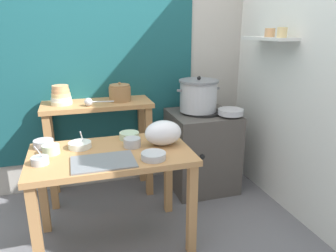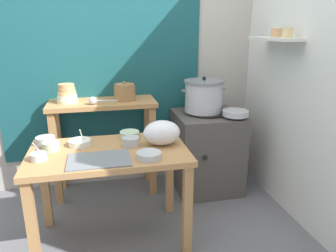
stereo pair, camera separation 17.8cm
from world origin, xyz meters
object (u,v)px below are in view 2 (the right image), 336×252
at_px(clay_pot, 125,92).
at_px(plastic_bag, 162,133).
at_px(steamer_pot, 204,96).
at_px(prep_table, 110,165).
at_px(serving_tray, 99,160).
at_px(prep_bowl_1, 80,142).
at_px(stove_block, 206,151).
at_px(wide_pan, 235,113).
at_px(prep_bowl_5, 51,146).
at_px(prep_bowl_6, 131,141).
at_px(prep_bowl_2, 130,134).
at_px(ladle, 94,101).
at_px(bowl_stack_enamel, 67,94).
at_px(prep_bowl_0, 38,156).
at_px(prep_bowl_3, 149,155).
at_px(back_shelf_table, 104,125).
at_px(prep_bowl_4, 45,140).

xyz_separation_m(clay_pot, plastic_bag, (0.19, -0.74, -0.16)).
bearing_deg(steamer_pot, prep_table, -144.32).
bearing_deg(serving_tray, prep_bowl_1, 112.95).
distance_m(stove_block, wide_pan, 0.50).
relative_size(prep_bowl_5, prep_bowl_6, 0.94).
xyz_separation_m(prep_table, serving_tray, (-0.07, -0.17, 0.12)).
distance_m(wide_pan, prep_bowl_2, 1.00).
height_order(ladle, prep_bowl_5, ladle).
height_order(serving_tray, plastic_bag, plastic_bag).
xyz_separation_m(bowl_stack_enamel, prep_bowl_1, (0.12, -0.64, -0.23)).
relative_size(prep_table, prep_bowl_1, 6.87).
bearing_deg(plastic_bag, prep_bowl_0, -172.68).
bearing_deg(prep_bowl_3, steamer_pot, 52.64).
xyz_separation_m(steamer_pot, prep_bowl_0, (-1.36, -0.73, -0.18)).
distance_m(steamer_pot, wide_pan, 0.34).
bearing_deg(steamer_pot, prep_bowl_2, -149.90).
height_order(clay_pot, prep_bowl_3, clay_pot).
distance_m(bowl_stack_enamel, prep_bowl_2, 0.77).
bearing_deg(prep_bowl_1, prep_bowl_5, -163.02).
distance_m(prep_bowl_0, prep_bowl_1, 0.33).
bearing_deg(prep_bowl_5, back_shelf_table, 61.24).
xyz_separation_m(clay_pot, bowl_stack_enamel, (-0.51, 0.01, 0.00)).
bearing_deg(bowl_stack_enamel, prep_bowl_5, -96.20).
xyz_separation_m(prep_table, prep_bowl_3, (0.25, -0.21, 0.14)).
bearing_deg(stove_block, bowl_stack_enamel, 173.60).
height_order(clay_pot, prep_bowl_2, clay_pot).
relative_size(prep_table, steamer_pot, 2.64).
xyz_separation_m(prep_bowl_0, prep_bowl_2, (0.62, 0.30, 0.00)).
xyz_separation_m(bowl_stack_enamel, prep_bowl_5, (-0.08, -0.70, -0.22)).
xyz_separation_m(clay_pot, prep_bowl_3, (0.06, -0.97, -0.23)).
bearing_deg(prep_table, wide_pan, 21.25).
xyz_separation_m(back_shelf_table, prep_bowl_0, (-0.43, -0.84, 0.07)).
xyz_separation_m(stove_block, wide_pan, (0.19, -0.19, 0.42)).
xyz_separation_m(bowl_stack_enamel, prep_bowl_6, (0.48, -0.72, -0.22)).
height_order(bowl_stack_enamel, prep_bowl_2, bowl_stack_enamel).
bearing_deg(prep_bowl_2, prep_bowl_4, -179.40).
xyz_separation_m(clay_pot, prep_bowl_1, (-0.39, -0.62, -0.23)).
xyz_separation_m(stove_block, steamer_pot, (-0.04, 0.02, 0.55)).
bearing_deg(prep_bowl_4, prep_bowl_2, 0.60).
relative_size(ladle, prep_bowl_3, 1.53).
bearing_deg(plastic_bag, prep_bowl_1, 169.28).
bearing_deg(stove_block, plastic_bag, -132.97).
bearing_deg(plastic_bag, back_shelf_table, 118.60).
bearing_deg(prep_table, plastic_bag, 4.10).
height_order(ladle, plastic_bag, ladle).
height_order(steamer_pot, bowl_stack_enamel, steamer_pot).
relative_size(bowl_stack_enamel, prep_bowl_1, 1.13).
height_order(serving_tray, prep_bowl_3, prep_bowl_3).
height_order(bowl_stack_enamel, wide_pan, bowl_stack_enamel).
xyz_separation_m(stove_block, ladle, (-1.04, 0.01, 0.55)).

